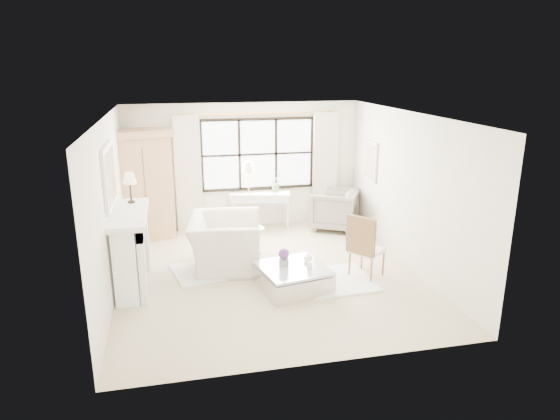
{
  "coord_description": "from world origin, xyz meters",
  "views": [
    {
      "loc": [
        -1.53,
        -7.78,
        3.49
      ],
      "look_at": [
        0.23,
        0.2,
        1.08
      ],
      "focal_mm": 32.0,
      "sensor_mm": 36.0,
      "label": 1
    }
  ],
  "objects_px": {
    "club_armchair": "(225,242)",
    "coffee_table": "(293,278)",
    "console_table": "(260,210)",
    "armoire": "(145,184)"
  },
  "relations": [
    {
      "from": "console_table",
      "to": "armoire",
      "type": "bearing_deg",
      "value": -163.59
    },
    {
      "from": "console_table",
      "to": "coffee_table",
      "type": "xyz_separation_m",
      "value": [
        -0.04,
        -3.18,
        -0.22
      ]
    },
    {
      "from": "armoire",
      "to": "console_table",
      "type": "bearing_deg",
      "value": -9.36
    },
    {
      "from": "club_armchair",
      "to": "coffee_table",
      "type": "xyz_separation_m",
      "value": [
        0.95,
        -1.18,
        -0.27
      ]
    },
    {
      "from": "club_armchair",
      "to": "coffee_table",
      "type": "relative_size",
      "value": 1.18
    },
    {
      "from": "armoire",
      "to": "coffee_table",
      "type": "xyz_separation_m",
      "value": [
        2.33,
        -3.05,
        -0.96
      ]
    },
    {
      "from": "club_armchair",
      "to": "console_table",
      "type": "bearing_deg",
      "value": -16.9
    },
    {
      "from": "console_table",
      "to": "coffee_table",
      "type": "bearing_deg",
      "value": -77.51
    },
    {
      "from": "console_table",
      "to": "coffee_table",
      "type": "distance_m",
      "value": 3.19
    },
    {
      "from": "armoire",
      "to": "coffee_table",
      "type": "distance_m",
      "value": 3.95
    }
  ]
}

